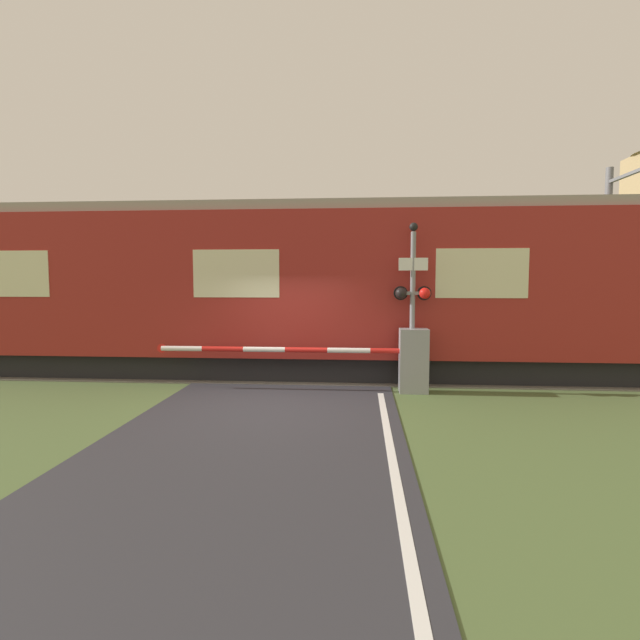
{
  "coord_description": "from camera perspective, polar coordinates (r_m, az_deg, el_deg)",
  "views": [
    {
      "loc": [
        1.59,
        -9.33,
        2.39
      ],
      "look_at": [
        0.68,
        1.86,
        1.48
      ],
      "focal_mm": 28.0,
      "sensor_mm": 36.0,
      "label": 1
    }
  ],
  "objects": [
    {
      "name": "ground_plane",
      "position": [
        9.76,
        -4.94,
        -9.57
      ],
      "size": [
        80.0,
        80.0,
        0.0
      ],
      "primitive_type": "plane",
      "color": "#4C6033"
    },
    {
      "name": "track_bed",
      "position": [
        12.93,
        -2.51,
        -5.92
      ],
      "size": [
        36.0,
        3.2,
        0.13
      ],
      "color": "#666056",
      "rests_on": "ground_plane"
    },
    {
      "name": "train",
      "position": [
        12.92,
        -7.87,
        3.49
      ],
      "size": [
        19.67,
        3.11,
        4.2
      ],
      "color": "black",
      "rests_on": "ground_plane"
    },
    {
      "name": "crossing_barrier",
      "position": [
        10.74,
        8.33,
        -4.41
      ],
      "size": [
        5.9,
        0.44,
        1.36
      ],
      "color": "gray",
      "rests_on": "ground_plane"
    },
    {
      "name": "signal_post",
      "position": [
        10.75,
        10.54,
        2.67
      ],
      "size": [
        0.8,
        0.26,
        3.59
      ],
      "color": "gray",
      "rests_on": "ground_plane"
    },
    {
      "name": "catenary_pole",
      "position": [
        16.23,
        29.92,
        5.8
      ],
      "size": [
        0.2,
        1.9,
        5.5
      ],
      "color": "slate",
      "rests_on": "ground_plane"
    }
  ]
}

